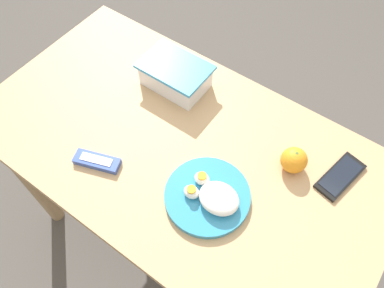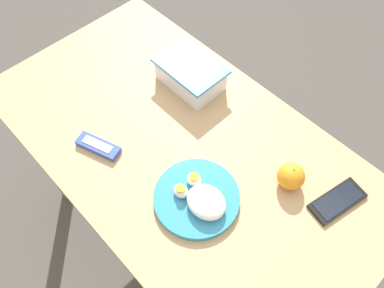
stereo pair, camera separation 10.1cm
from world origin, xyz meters
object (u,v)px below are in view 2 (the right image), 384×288
object	(u,v)px
candy_bar	(98,146)
food_container	(190,75)
orange_fruit	(291,176)
rice_plate	(199,198)
cell_phone	(337,201)

from	to	relation	value
candy_bar	food_container	bearing A→B (deg)	89.43
food_container	orange_fruit	bearing A→B (deg)	-7.14
food_container	rice_plate	size ratio (longest dim) A/B	0.93
orange_fruit	candy_bar	world-z (taller)	orange_fruit
orange_fruit	cell_phone	world-z (taller)	orange_fruit
rice_plate	cell_phone	distance (m)	0.35
food_container	candy_bar	size ratio (longest dim) A/B	1.55
orange_fruit	cell_phone	size ratio (longest dim) A/B	0.44
candy_bar	orange_fruit	bearing A→B (deg)	34.34
food_container	cell_phone	world-z (taller)	food_container
orange_fruit	cell_phone	distance (m)	0.13
food_container	candy_bar	bearing A→B (deg)	-90.57
food_container	orange_fruit	xyz separation A→B (m)	(0.43, -0.05, -0.00)
rice_plate	candy_bar	world-z (taller)	rice_plate
orange_fruit	food_container	bearing A→B (deg)	172.86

